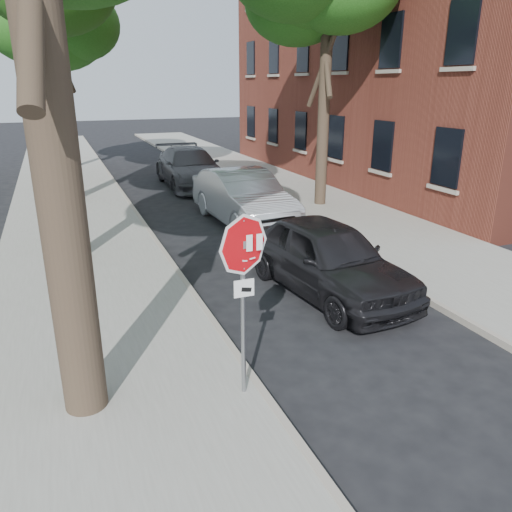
# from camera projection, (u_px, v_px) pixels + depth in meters

# --- Properties ---
(ground) EXTENTS (120.00, 120.00, 0.00)m
(ground) POSITION_uv_depth(u_px,v_px,m) (288.00, 387.00, 7.39)
(ground) COLOR black
(ground) RESTS_ON ground
(sidewalk_left) EXTENTS (4.00, 55.00, 0.12)m
(sidewalk_left) POSITION_uv_depth(u_px,v_px,m) (72.00, 214.00, 17.02)
(sidewalk_left) COLOR gray
(sidewalk_left) RESTS_ON ground
(sidewalk_right) EXTENTS (4.00, 55.00, 0.12)m
(sidewalk_right) POSITION_uv_depth(u_px,v_px,m) (296.00, 194.00, 20.00)
(sidewalk_right) COLOR gray
(sidewalk_right) RESTS_ON ground
(curb_left) EXTENTS (0.12, 55.00, 0.13)m
(curb_left) POSITION_uv_depth(u_px,v_px,m) (133.00, 208.00, 17.74)
(curb_left) COLOR #9E9384
(curb_left) RESTS_ON ground
(curb_right) EXTENTS (0.12, 55.00, 0.13)m
(curb_right) POSITION_uv_depth(u_px,v_px,m) (248.00, 198.00, 19.28)
(curb_right) COLOR #9E9384
(curb_right) RESTS_ON ground
(apartment_building) EXTENTS (12.20, 20.20, 15.30)m
(apartment_building) POSITION_uv_depth(u_px,v_px,m) (443.00, 3.00, 22.08)
(apartment_building) COLOR brown
(apartment_building) RESTS_ON ground
(stop_sign) EXTENTS (0.76, 0.34, 2.61)m
(stop_sign) POSITION_uv_depth(u_px,v_px,m) (243.00, 272.00, 6.48)
(stop_sign) COLOR gray
(stop_sign) RESTS_ON sidewalk_left
(tree_far) EXTENTS (5.29, 4.91, 9.33)m
(tree_far) POSITION_uv_depth(u_px,v_px,m) (38.00, 15.00, 22.60)
(tree_far) COLOR black
(tree_far) RESTS_ON sidewalk_left
(car_a) EXTENTS (2.36, 4.81, 1.58)m
(car_a) POSITION_uv_depth(u_px,v_px,m) (327.00, 257.00, 10.53)
(car_a) COLOR black
(car_a) RESTS_ON ground
(car_b) EXTENTS (2.02, 5.20, 1.69)m
(car_b) POSITION_uv_depth(u_px,v_px,m) (243.00, 198.00, 15.80)
(car_b) COLOR #ABAEB3
(car_b) RESTS_ON ground
(car_c) EXTENTS (2.41, 5.70, 1.64)m
(car_c) POSITION_uv_depth(u_px,v_px,m) (190.00, 167.00, 21.65)
(car_c) COLOR #434246
(car_c) RESTS_ON ground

